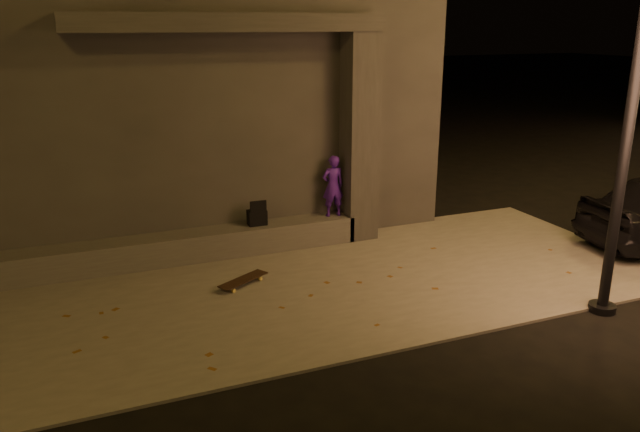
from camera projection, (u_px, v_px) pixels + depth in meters
name	position (u px, v px, depth m)	size (l,w,h in m)	color
ground	(365.00, 351.00, 7.50)	(120.00, 120.00, 0.00)	black
sidewalk	(305.00, 287.00, 9.26)	(11.00, 4.40, 0.04)	#69635C
building	(173.00, 86.00, 12.10)	(9.00, 5.10, 5.22)	#383633
ledge	(181.00, 247.00, 10.19)	(6.00, 0.55, 0.45)	#52504A
column	(359.00, 139.00, 10.88)	(0.55, 0.55, 3.60)	#383633
canopy	(231.00, 22.00, 9.56)	(5.00, 0.70, 0.28)	#383633
skateboarder	(333.00, 186.00, 10.94)	(0.40, 0.26, 1.09)	#421795
backpack	(257.00, 216.00, 10.55)	(0.32, 0.21, 0.44)	black
skateboard	(243.00, 280.00, 9.26)	(0.84, 0.61, 0.09)	black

